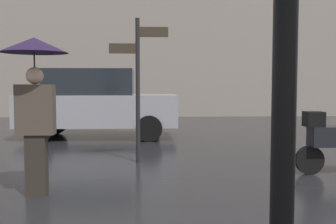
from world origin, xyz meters
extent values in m
cylinder|color=black|center=(-0.24, -0.92, 1.31)|extent=(0.07, 0.07, 2.63)
cube|color=#2A241E|center=(-2.09, 3.07, 0.40)|extent=(0.26, 0.17, 0.80)
cube|color=#473D33|center=(-2.09, 3.07, 1.12)|extent=(0.47, 0.21, 0.64)
sphere|color=beige|center=(-2.09, 3.07, 1.55)|extent=(0.22, 0.22, 0.22)
cylinder|color=black|center=(-2.09, 3.07, 1.69)|extent=(0.02, 0.02, 0.30)
cone|color=#221534|center=(-2.09, 3.07, 1.93)|extent=(0.86, 0.86, 0.19)
cylinder|color=black|center=(1.93, 4.09, 0.23)|extent=(0.46, 0.09, 0.46)
cube|color=black|center=(1.98, 4.09, 0.89)|extent=(0.28, 0.28, 0.24)
cube|color=gray|center=(-1.99, 8.80, 0.75)|extent=(4.21, 1.70, 0.84)
cube|color=black|center=(-2.20, 8.80, 1.51)|extent=(2.31, 1.57, 0.69)
cylinder|color=black|center=(-0.63, 9.65, 0.33)|extent=(0.66, 0.18, 0.66)
cylinder|color=black|center=(-0.63, 7.94, 0.33)|extent=(0.66, 0.18, 0.66)
cylinder|color=black|center=(-3.36, 9.65, 0.33)|extent=(0.66, 0.18, 0.66)
cylinder|color=black|center=(-3.36, 7.94, 0.33)|extent=(0.66, 0.18, 0.66)
cylinder|color=black|center=(-0.84, 5.25, 1.32)|extent=(0.08, 0.08, 2.65)
cube|color=#33281E|center=(-0.56, 5.25, 2.40)|extent=(0.56, 0.04, 0.18)
cube|color=#33281E|center=(-1.10, 5.25, 2.10)|extent=(0.52, 0.04, 0.18)
camera|label=1|loc=(-0.64, -2.08, 1.43)|focal=42.57mm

